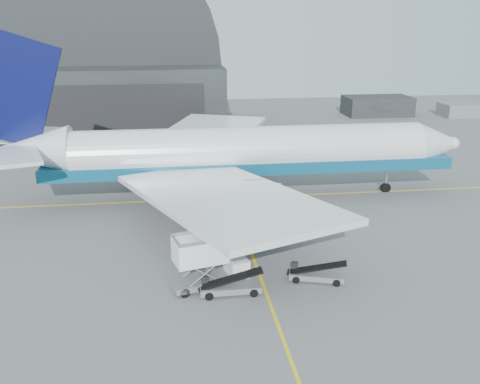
{
  "coord_description": "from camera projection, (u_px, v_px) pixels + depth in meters",
  "views": [
    {
      "loc": [
        -6.81,
        -38.94,
        20.05
      ],
      "look_at": [
        -0.51,
        8.4,
        4.5
      ],
      "focal_mm": 40.0,
      "sensor_mm": 36.0,
      "label": 1
    }
  ],
  "objects": [
    {
      "name": "belt_loader_b",
      "position": [
        316.0,
        274.0,
        42.73
      ],
      "size": [
        4.73,
        2.68,
        1.77
      ],
      "rotation": [
        0.0,
        0.0,
        -0.29
      ],
      "color": "slate",
      "rests_on": "ground"
    },
    {
      "name": "ground",
      "position": [
        260.0,
        275.0,
        43.77
      ],
      "size": [
        200.0,
        200.0,
        0.0
      ],
      "primitive_type": "plane",
      "color": "#565659",
      "rests_on": "ground"
    },
    {
      "name": "catering_truck",
      "position": [
        207.0,
        262.0,
        41.31
      ],
      "size": [
        6.38,
        3.63,
        4.14
      ],
      "rotation": [
        0.0,
        0.0,
        0.25
      ],
      "color": "slate",
      "rests_on": "ground"
    },
    {
      "name": "distant_bldg_b",
      "position": [
        459.0,
        116.0,
        114.76
      ],
      "size": [
        8.0,
        6.0,
        2.8
      ],
      "primitive_type": "cube",
      "color": "slate",
      "rests_on": "ground"
    },
    {
      "name": "pushback_tug",
      "position": [
        216.0,
        219.0,
        54.16
      ],
      "size": [
        4.33,
        3.43,
        1.77
      ],
      "rotation": [
        0.0,
        0.0,
        0.4
      ],
      "color": "black",
      "rests_on": "ground"
    },
    {
      "name": "taxi_lines",
      "position": [
        239.0,
        220.0,
        55.7
      ],
      "size": [
        80.0,
        42.12,
        0.02
      ],
      "color": "yellow",
      "rests_on": "ground"
    },
    {
      "name": "hangar",
      "position": [
        85.0,
        78.0,
        99.26
      ],
      "size": [
        50.0,
        28.3,
        28.0
      ],
      "color": "black",
      "rests_on": "ground"
    },
    {
      "name": "airliner",
      "position": [
        231.0,
        153.0,
        60.83
      ],
      "size": [
        55.38,
        53.71,
        19.44
      ],
      "color": "white",
      "rests_on": "ground"
    },
    {
      "name": "traffic_cone",
      "position": [
        222.0,
        246.0,
        48.81
      ],
      "size": [
        0.35,
        0.35,
        0.51
      ],
      "color": "#E14207",
      "rests_on": "ground"
    },
    {
      "name": "distant_bldg_a",
      "position": [
        376.0,
        115.0,
        116.4
      ],
      "size": [
        14.0,
        8.0,
        4.0
      ],
      "primitive_type": "cube",
      "color": "black",
      "rests_on": "ground"
    },
    {
      "name": "belt_loader_a",
      "position": [
        230.0,
        287.0,
        40.7
      ],
      "size": [
        4.97,
        1.79,
        1.89
      ],
      "rotation": [
        0.0,
        0.0,
        0.01
      ],
      "color": "slate",
      "rests_on": "ground"
    }
  ]
}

